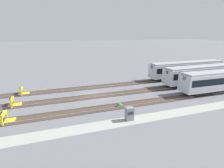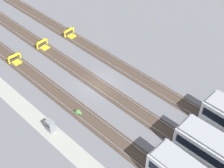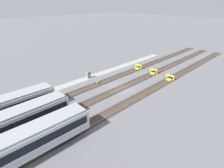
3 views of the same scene
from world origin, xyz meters
The scene contains 12 objects.
ground_plane centered at (0.00, 0.00, 0.00)m, with size 400.00×400.00×0.00m, color slate.
service_walkway centered at (0.00, -9.19, 0.00)m, with size 54.00×2.00×0.01m, color #9E9E93.
rail_track_nearest centered at (0.00, -4.84, 0.04)m, with size 90.00×2.24×0.21m.
rail_track_near_inner centered at (0.00, 0.00, 0.04)m, with size 90.00×2.24×0.21m.
rail_track_middle centered at (0.00, 4.84, 0.04)m, with size 90.00×2.24×0.21m.
subway_car_front_row_centre centered at (21.84, -0.05, 2.04)m, with size 18.04×3.13×3.70m.
subway_car_front_row_right_inner centered at (21.84, 4.81, 2.04)m, with size 18.03×3.02×3.70m.
bumper_stop_nearest_track centered at (-11.95, -4.84, 0.51)m, with size 1.36×2.01×1.22m.
bumper_stop_near_inner_track centered at (-11.94, 0.01, 0.51)m, with size 1.38×2.01×1.22m.
bumper_stop_middle_track centered at (-11.39, 4.84, 0.51)m, with size 1.36×2.01×1.22m.
electrical_cabinet centered at (1.55, -9.02, 0.80)m, with size 0.90×0.73×1.60m.
weed_clump centered at (1.85, -5.18, 0.24)m, with size 0.92×0.70×0.64m.
Camera 3 is at (23.97, 22.29, 16.49)m, focal length 28.00 mm.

